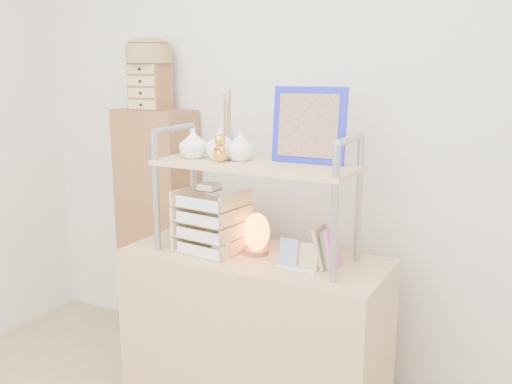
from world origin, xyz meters
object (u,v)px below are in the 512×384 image
cabinet (158,227)px  desk (255,331)px  letter_tray (210,224)px  salt_lamp (257,233)px

cabinet → desk: bearing=-17.8°
desk → cabinet: cabinet is taller
desk → letter_tray: 0.54m
cabinet → letter_tray: size_ratio=4.24×
cabinet → letter_tray: bearing=-27.5°
cabinet → salt_lamp: bearing=-17.0°
desk → salt_lamp: salt_lamp is taller
letter_tray → salt_lamp: size_ratio=1.66×
desk → salt_lamp: bearing=77.2°
cabinet → letter_tray: cabinet is taller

